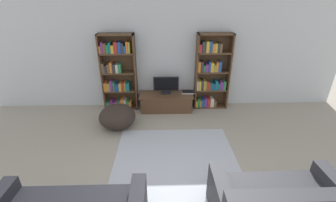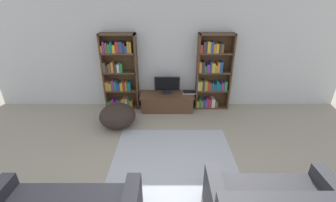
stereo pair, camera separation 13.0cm
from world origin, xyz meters
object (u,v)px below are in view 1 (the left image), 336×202
(beanbag_ottoman, at_px, (117,116))
(tv_stand, at_px, (166,102))
(bookshelf_left, at_px, (118,74))
(television, at_px, (166,85))
(bookshelf_right, at_px, (211,73))
(laptop, at_px, (188,92))

(beanbag_ottoman, bearing_deg, tv_stand, 36.51)
(bookshelf_left, xyz_separation_m, television, (1.18, -0.11, -0.26))
(television, bearing_deg, bookshelf_left, 174.83)
(bookshelf_left, relative_size, beanbag_ottoman, 2.37)
(bookshelf_right, distance_m, beanbag_ottoman, 2.49)
(bookshelf_right, relative_size, laptop, 6.01)
(bookshelf_right, distance_m, laptop, 0.73)
(tv_stand, xyz_separation_m, laptop, (0.55, 0.08, 0.22))
(bookshelf_left, distance_m, beanbag_ottoman, 1.18)
(beanbag_ottoman, bearing_deg, bookshelf_right, 23.75)
(tv_stand, distance_m, television, 0.44)
(bookshelf_right, xyz_separation_m, beanbag_ottoman, (-2.20, -0.97, -0.65))
(television, distance_m, beanbag_ottoman, 1.44)
(bookshelf_right, height_order, tv_stand, bookshelf_right)
(bookshelf_right, relative_size, beanbag_ottoman, 2.37)
(tv_stand, relative_size, beanbag_ottoman, 1.69)
(laptop, bearing_deg, television, -177.01)
(laptop, distance_m, beanbag_ottoman, 1.88)
(bookshelf_left, height_order, bookshelf_right, same)
(television, bearing_deg, beanbag_ottoman, -141.68)
(laptop, relative_size, beanbag_ottoman, 0.40)
(bookshelf_left, relative_size, tv_stand, 1.41)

